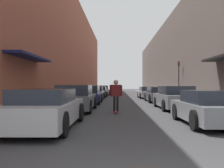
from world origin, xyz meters
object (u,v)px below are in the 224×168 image
Objects in this scene: parked_car_left_4 at (99,92)px; traffic_light at (179,76)px; parked_car_right_2 at (158,95)px; parked_car_left_2 at (88,95)px; parked_car_left_1 at (75,98)px; parked_car_right_0 at (210,108)px; parked_car_right_3 at (148,93)px; parked_car_left_0 at (46,109)px; parked_car_right_1 at (175,98)px; parked_car_left_3 at (94,93)px; parked_car_left_5 at (102,90)px; skateboarder at (116,93)px.

parked_car_left_4 is 10.31m from traffic_light.
parked_car_left_2 is at bearing -161.05° from parked_car_right_2.
parked_car_left_1 is 7.25m from parked_car_right_0.
parked_car_left_1 is 1.08× the size of parked_car_right_3.
parked_car_left_2 is 1.09× the size of parked_car_right_3.
parked_car_right_0 is 0.93× the size of parked_car_right_3.
parked_car_right_2 is at bearing -58.55° from parked_car_left_4.
parked_car_right_1 is at bearing 49.51° from parked_car_left_0.
parked_car_left_5 reaches higher than parked_car_left_3.
parked_car_left_1 is 1.09× the size of parked_car_left_5.
parked_car_left_1 is at bearing -168.27° from parked_car_right_1.
parked_car_left_0 is 1.03× the size of parked_car_left_1.
parked_car_left_5 reaches higher than parked_car_left_0.
parked_car_left_0 is 17.65m from traffic_light.
parked_car_left_5 reaches higher than parked_car_right_0.
parked_car_left_2 is 9.43m from traffic_light.
parked_car_left_5 is 10.01m from parked_car_right_3.
parked_car_left_1 is at bearing -90.28° from parked_car_left_4.
skateboarder reaches higher than parked_car_left_1.
parked_car_left_0 is at bearing -117.38° from traffic_light.
parked_car_left_1 is at bearing -90.74° from parked_car_left_2.
parked_car_left_2 reaches higher than parked_car_right_0.
traffic_light reaches higher than parked_car_right_2.
parked_car_right_0 is 2.40× the size of skateboarder.
parked_car_left_5 is 22.74m from skateboarder.
parked_car_left_2 reaches higher than parked_car_left_3.
parked_car_right_3 is 1.22× the size of traffic_light.
parked_car_left_5 is 2.55× the size of skateboarder.
skateboarder is at bearing 63.71° from parked_car_left_0.
skateboarder is at bearing -83.01° from parked_car_left_4.
parked_car_right_2 is at bearing 18.95° from parked_car_left_2.
parked_car_right_1 is (0.07, 5.82, 0.06)m from parked_car_right_0.
parked_car_left_3 is 0.98× the size of parked_car_right_3.
parked_car_left_4 and parked_car_right_3 have the same top height.
traffic_light is at bearing -38.30° from parked_car_left_4.
parked_car_right_1 is (5.67, -10.13, 0.03)m from parked_car_left_3.
traffic_light reaches higher than skateboarder.
parked_car_right_2 is at bearing 66.09° from parked_car_left_0.
parked_car_right_3 is (5.42, -8.41, -0.05)m from parked_car_left_5.
parked_car_left_4 is 1.17× the size of traffic_light.
parked_car_right_3 is (-0.12, 12.13, -0.05)m from parked_car_right_1.
parked_car_left_5 is 14.13m from traffic_light.
parked_car_right_3 is at bearing 55.31° from parked_car_left_2.
parked_car_left_1 reaches higher than parked_car_left_0.
parked_car_left_4 is (0.01, 11.02, -0.04)m from parked_car_left_2.
traffic_light is at bearing 51.55° from parked_car_left_1.
parked_car_right_3 is 4.38m from traffic_light.
parked_car_left_5 is (0.09, 21.71, -0.03)m from parked_car_left_1.
parked_car_left_2 is at bearing 142.54° from parked_car_right_1.
parked_car_left_1 is 0.98× the size of parked_car_right_1.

